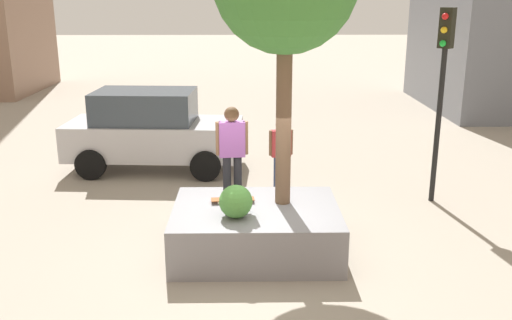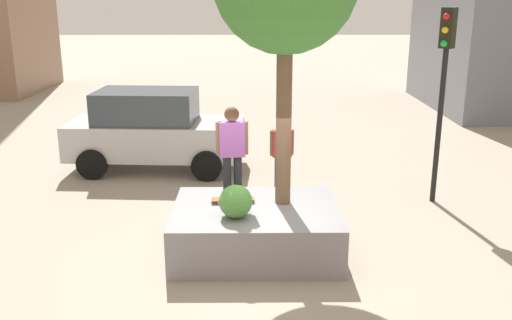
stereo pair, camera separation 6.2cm
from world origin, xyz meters
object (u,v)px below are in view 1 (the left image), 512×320
planter_ledge (256,230)px  skateboard (233,200)px  sedan_parked (152,130)px  skateboarder (232,147)px  traffic_light_corner (443,72)px  bystander_watching (281,149)px

planter_ledge → skateboard: bearing=147.9°
planter_ledge → sedan_parked: size_ratio=0.64×
skateboarder → sedan_parked: 5.57m
planter_ledge → traffic_light_corner: (4.11, 2.65, 2.53)m
planter_ledge → sedan_parked: (-2.72, 5.28, 0.66)m
planter_ledge → sedan_parked: bearing=117.3°
sedan_parked → traffic_light_corner: 7.55m
traffic_light_corner → bystander_watching: 4.07m
sedan_parked → bystander_watching: sedan_parked is taller
traffic_light_corner → bystander_watching: bearing=165.2°
traffic_light_corner → bystander_watching: (-3.45, 0.91, -1.96)m
planter_ledge → skateboarder: bearing=147.9°
planter_ledge → bystander_watching: bystander_watching is taller
skateboarder → sedan_parked: skateboarder is taller
planter_ledge → traffic_light_corner: size_ratio=0.70×
planter_ledge → bystander_watching: (0.66, 3.56, 0.57)m
skateboarder → bystander_watching: 3.59m
planter_ledge → traffic_light_corner: bearing=32.9°
planter_ledge → bystander_watching: size_ratio=1.73×
planter_ledge → sedan_parked: sedan_parked is taller
sedan_parked → skateboard: bearing=-65.4°
sedan_parked → bystander_watching: (3.38, -1.71, -0.09)m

